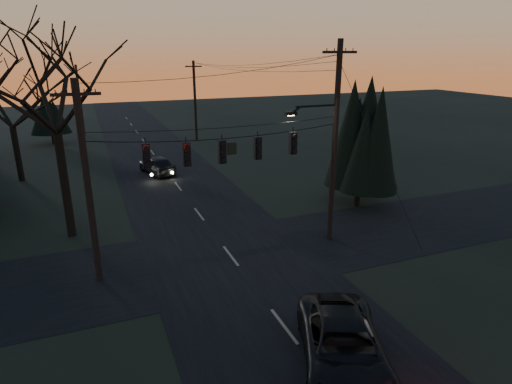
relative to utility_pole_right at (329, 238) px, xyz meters
name	(u,v)px	position (x,y,z in m)	size (l,w,h in m)	color
main_road	(184,195)	(-5.50, 10.00, 0.01)	(8.00, 120.00, 0.02)	black
cross_road	(231,256)	(-5.50, 0.00, 0.01)	(60.00, 7.00, 0.02)	black
utility_pole_right	(329,238)	(0.00, 0.00, 0.00)	(5.00, 0.30, 10.00)	black
utility_pole_left	(100,279)	(-11.50, 0.00, 0.00)	(1.80, 0.30, 8.50)	black
utility_pole_far_r	(197,141)	(0.00, 28.00, 0.00)	(1.80, 0.30, 8.50)	black
utility_pole_far_l	(84,135)	(-11.50, 36.00, 0.00)	(0.30, 0.30, 8.00)	black
span_signal_assembly	(223,150)	(-5.74, 0.00, 5.26)	(11.50, 0.44, 1.56)	black
bare_tree_left	(51,88)	(-12.64, 5.49, 7.73)	(9.21, 9.21, 11.06)	black
evergreen_right	(362,140)	(4.33, 3.80, 4.28)	(4.11, 4.11, 7.37)	black
bare_tree_dist	(9,105)	(-16.29, 18.02, 5.73)	(7.57, 7.57, 8.20)	black
evergreen_dist	(49,111)	(-14.58, 31.92, 3.47)	(3.27, 3.27, 5.76)	black
suv_near	(343,347)	(-4.70, -8.54, 0.75)	(2.49, 5.41, 1.50)	black
sedan_oncoming_a	(157,165)	(-6.30, 16.06, 0.74)	(1.75, 4.34, 1.48)	black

